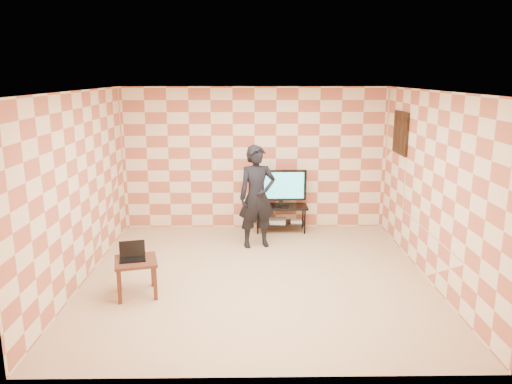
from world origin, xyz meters
The scene contains 14 objects.
floor centered at (0.00, 0.00, 0.00)m, with size 5.00×5.00×0.00m, color tan.
wall_back centered at (0.00, 2.50, 1.35)m, with size 5.00×0.02×2.70m, color beige.
wall_front centered at (0.00, -2.50, 1.35)m, with size 5.00×0.02×2.70m, color beige.
wall_left centered at (-2.50, 0.00, 1.35)m, with size 0.02×5.00×2.70m, color beige.
wall_right centered at (2.50, 0.00, 1.35)m, with size 0.02×5.00×2.70m, color beige.
ceiling centered at (0.00, 0.00, 2.70)m, with size 5.00×5.00×0.02m, color white.
wall_art centered at (2.47, 1.55, 1.95)m, with size 0.04×0.72×0.72m.
tv_stand centered at (0.49, 2.22, 0.37)m, with size 1.00×0.45×0.50m.
tv centered at (0.49, 2.21, 0.88)m, with size 0.95×0.18×0.69m.
dvd_player centered at (0.38, 2.19, 0.21)m, with size 0.41×0.30×0.07m, color #B7B7B9.
game_console centered at (0.79, 2.20, 0.20)m, with size 0.21×0.15×0.05m, color silver.
side_table centered at (-1.63, -0.57, 0.41)m, with size 0.67×0.67×0.50m.
laptop centered at (-1.68, -0.53, 0.55)m, with size 0.39×0.34×0.23m.
person centered at (0.03, 1.38, 0.88)m, with size 0.64×0.42×1.77m, color black.
Camera 1 is at (-0.11, -6.87, 2.92)m, focal length 35.00 mm.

